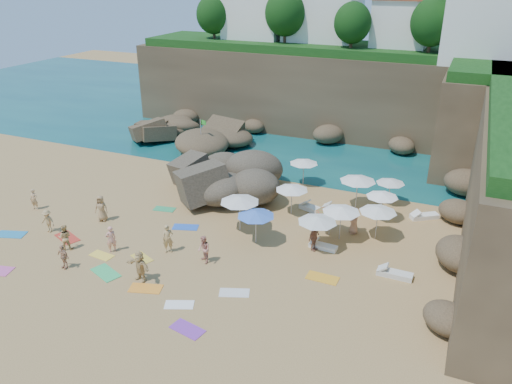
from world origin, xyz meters
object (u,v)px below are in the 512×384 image
at_px(parasol_1, 304,161).
at_px(person_stand_0, 34,199).
at_px(person_stand_2, 240,181).
at_px(parasol_0, 358,179).
at_px(rock_outcrop, 214,192).
at_px(flag_pole, 202,133).
at_px(person_stand_3, 314,237).
at_px(person_stand_6, 111,239).
at_px(person_stand_1, 65,237).
at_px(parasol_2, 378,209).
at_px(person_stand_4, 354,220).
at_px(person_stand_5, 221,163).
at_px(lounger_0, 336,210).

height_order(parasol_1, person_stand_0, parasol_1).
xyz_separation_m(person_stand_0, person_stand_2, (11.90, 8.84, -0.01)).
xyz_separation_m(parasol_0, person_stand_2, (-8.85, -0.59, -1.45)).
xyz_separation_m(parasol_0, parasol_1, (-4.77, 2.39, -0.27)).
relative_size(rock_outcrop, flag_pole, 2.31).
xyz_separation_m(person_stand_3, person_stand_6, (-11.10, -4.99, -0.02)).
bearing_deg(person_stand_1, parasol_1, -152.57).
distance_m(person_stand_0, person_stand_2, 14.82).
distance_m(rock_outcrop, parasol_2, 13.01).
height_order(flag_pole, person_stand_2, flag_pole).
bearing_deg(flag_pole, parasol_0, -18.45).
distance_m(person_stand_1, person_stand_4, 17.95).
xyz_separation_m(flag_pole, parasol_1, (10.54, -2.72, -0.24)).
bearing_deg(person_stand_4, person_stand_2, -134.29).
distance_m(parasol_1, person_stand_3, 10.12).
distance_m(person_stand_1, person_stand_5, 15.34).
height_order(parasol_1, person_stand_2, parasol_1).
xyz_separation_m(parasol_0, lounger_0, (-1.09, -1.29, -2.06)).
height_order(person_stand_3, person_stand_4, person_stand_4).
height_order(parasol_1, parasol_2, parasol_2).
bearing_deg(parasol_0, flag_pole, 161.55).
height_order(parasol_2, person_stand_5, parasol_2).
bearing_deg(person_stand_6, person_stand_5, -146.61).
xyz_separation_m(rock_outcrop, person_stand_5, (-1.51, 4.06, 0.78)).
relative_size(person_stand_2, person_stand_3, 0.87).
bearing_deg(parasol_0, person_stand_1, -139.05).
distance_m(parasol_1, person_stand_1, 18.25).
bearing_deg(person_stand_3, parasol_0, 8.81).
xyz_separation_m(parasol_2, person_stand_6, (-14.26, -7.95, -1.18)).
bearing_deg(person_stand_5, parasol_0, -25.64).
xyz_separation_m(rock_outcrop, parasol_0, (10.47, 1.81, 2.21)).
distance_m(rock_outcrop, person_stand_5, 4.41).
bearing_deg(flag_pole, person_stand_3, -39.99).
height_order(lounger_0, person_stand_6, person_stand_6).
relative_size(flag_pole, person_stand_2, 2.26).
distance_m(parasol_0, parasol_1, 5.34).
bearing_deg(person_stand_4, person_stand_5, -141.18).
xyz_separation_m(person_stand_2, person_stand_4, (9.60, -3.23, 0.13)).
bearing_deg(rock_outcrop, person_stand_3, -28.28).
height_order(parasol_0, person_stand_0, parasol_0).
relative_size(lounger_0, person_stand_2, 1.26).
height_order(person_stand_4, person_stand_5, person_stand_4).
relative_size(parasol_0, person_stand_4, 1.44).
xyz_separation_m(parasol_1, person_stand_1, (-10.01, -15.21, -1.12)).
bearing_deg(person_stand_6, person_stand_1, -37.90).
bearing_deg(person_stand_4, rock_outcrop, -125.83).
bearing_deg(person_stand_0, person_stand_5, 41.03).
distance_m(person_stand_3, person_stand_5, 14.35).
distance_m(person_stand_0, person_stand_4, 22.22).
bearing_deg(person_stand_5, person_stand_6, -105.29).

